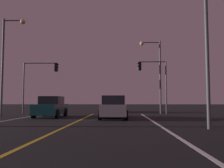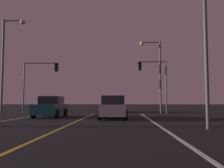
% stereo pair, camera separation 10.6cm
% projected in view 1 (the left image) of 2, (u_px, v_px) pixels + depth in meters
% --- Properties ---
extents(lane_edge_right, '(0.16, 30.23, 0.01)m').
position_uv_depth(lane_edge_right, '(174.00, 135.00, 9.37)').
color(lane_edge_right, silver).
rests_on(lane_edge_right, ground).
extents(lane_center_divider, '(0.16, 30.23, 0.01)m').
position_uv_depth(lane_center_divider, '(50.00, 134.00, 9.55)').
color(lane_center_divider, gold).
rests_on(lane_center_divider, ground).
extents(car_ahead_far, '(2.02, 4.30, 1.70)m').
position_uv_depth(car_ahead_far, '(111.00, 105.00, 28.53)').
color(car_ahead_far, black).
rests_on(car_ahead_far, ground).
extents(car_oncoming, '(2.02, 4.30, 1.70)m').
position_uv_depth(car_oncoming, '(51.00, 107.00, 19.64)').
color(car_oncoming, black).
rests_on(car_oncoming, ground).
extents(car_lead_same_lane, '(2.02, 4.30, 1.70)m').
position_uv_depth(car_lead_same_lane, '(114.00, 108.00, 17.83)').
color(car_lead_same_lane, black).
rests_on(car_lead_same_lane, ground).
extents(traffic_light_near_right, '(3.02, 0.36, 5.47)m').
position_uv_depth(traffic_light_near_right, '(152.00, 75.00, 25.17)').
color(traffic_light_near_right, '#4C4C51').
rests_on(traffic_light_near_right, ground).
extents(traffic_light_near_left, '(3.80, 0.36, 5.39)m').
position_uv_depth(traffic_light_near_left, '(41.00, 75.00, 25.61)').
color(traffic_light_near_left, '#4C4C51').
rests_on(traffic_light_near_left, ground).
extents(street_lamp_right_near, '(1.95, 0.44, 7.47)m').
position_uv_depth(street_lamp_right_near, '(197.00, 29.00, 11.62)').
color(street_lamp_right_near, '#4C4C51').
rests_on(street_lamp_right_near, ground).
extents(street_lamp_left_mid, '(1.92, 0.44, 8.18)m').
position_uv_depth(street_lamp_left_mid, '(8.00, 55.00, 19.96)').
color(street_lamp_left_mid, '#4C4C51').
rests_on(street_lamp_left_mid, ground).
extents(street_lamp_right_far, '(2.22, 0.44, 7.67)m').
position_uv_depth(street_lamp_right_far, '(155.00, 67.00, 25.36)').
color(street_lamp_right_far, '#4C4C51').
rests_on(street_lamp_right_far, ground).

